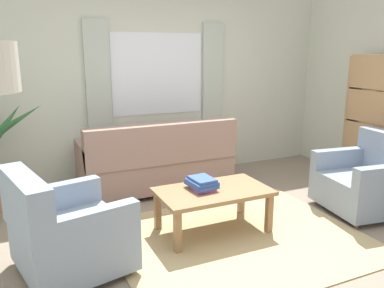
# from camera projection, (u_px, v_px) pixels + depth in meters

# --- Properties ---
(ground_plane) EXTENTS (6.24, 6.24, 0.00)m
(ground_plane) POSITION_uv_depth(u_px,v_px,m) (239.00, 239.00, 3.77)
(ground_plane) COLOR gray
(wall_back) EXTENTS (5.32, 0.12, 2.60)m
(wall_back) POSITION_uv_depth(u_px,v_px,m) (157.00, 85.00, 5.46)
(wall_back) COLOR beige
(wall_back) RESTS_ON ground_plane
(window_with_curtains) EXTENTS (1.98, 0.07, 1.40)m
(window_with_curtains) POSITION_uv_depth(u_px,v_px,m) (159.00, 74.00, 5.35)
(window_with_curtains) COLOR white
(area_rug) EXTENTS (2.34, 1.94, 0.01)m
(area_rug) POSITION_uv_depth(u_px,v_px,m) (239.00, 238.00, 3.77)
(area_rug) COLOR tan
(area_rug) RESTS_ON ground_plane
(couch) EXTENTS (1.90, 0.82, 0.92)m
(couch) POSITION_uv_depth(u_px,v_px,m) (157.00, 163.00, 4.99)
(couch) COLOR gray
(couch) RESTS_ON ground_plane
(armchair_left) EXTENTS (0.98, 1.00, 0.88)m
(armchair_left) POSITION_uv_depth(u_px,v_px,m) (64.00, 232.00, 3.12)
(armchair_left) COLOR gray
(armchair_left) RESTS_ON ground_plane
(armchair_right) EXTENTS (0.93, 0.94, 0.88)m
(armchair_right) POSITION_uv_depth(u_px,v_px,m) (367.00, 181.00, 4.35)
(armchair_right) COLOR gray
(armchair_right) RESTS_ON ground_plane
(coffee_table) EXTENTS (1.10, 0.64, 0.44)m
(coffee_table) POSITION_uv_depth(u_px,v_px,m) (213.00, 195.00, 3.85)
(coffee_table) COLOR olive
(coffee_table) RESTS_ON ground_plane
(book_stack_on_table) EXTENTS (0.26, 0.33, 0.12)m
(book_stack_on_table) POSITION_uv_depth(u_px,v_px,m) (202.00, 184.00, 3.83)
(book_stack_on_table) COLOR #7F478C
(book_stack_on_table) RESTS_ON coffee_table
(bookshelf) EXTENTS (0.30, 0.94, 1.72)m
(bookshelf) POSITION_uv_depth(u_px,v_px,m) (379.00, 131.00, 4.97)
(bookshelf) COLOR #A87F56
(bookshelf) RESTS_ON ground_plane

